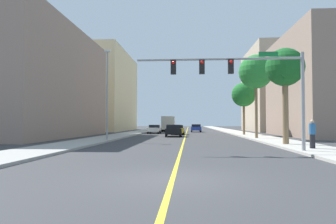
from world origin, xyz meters
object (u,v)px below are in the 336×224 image
Objects in this scene: palm_mid at (256,72)px; car_silver at (177,129)px; delivery_truck at (168,123)px; car_yellow at (178,130)px; car_black at (173,130)px; palm_near at (285,69)px; car_white at (154,129)px; traffic_signal_mast at (243,76)px; pedestrian at (312,134)px; car_blue at (196,128)px; street_lamp at (107,90)px; palm_far at (244,95)px.

palm_mid is 2.15× the size of car_silver.
delivery_truck is at bearing 111.63° from palm_mid.
car_black is at bearing -91.83° from car_yellow.
palm_mid is at bearing 91.55° from palm_near.
car_white is at bearing 127.69° from palm_mid.
car_yellow is at bearing -82.86° from delivery_truck.
traffic_signal_mast is 42.81m from delivery_truck.
car_yellow is at bearing 113.13° from palm_near.
pedestrian is at bearing -75.43° from delivery_truck.
pedestrian is at bearing 113.74° from car_white.
palm_near is at bearing -88.45° from palm_mid.
palm_near reaches higher than traffic_signal_mast.
car_yellow is (0.46, -7.18, 0.00)m from car_silver.
palm_near is at bearing -71.34° from car_silver.
delivery_truck is (-5.29, 3.46, 0.84)m from car_blue.
palm_mid is at bearing -69.87° from delivery_truck.
traffic_signal_mast is 2.24× the size of car_blue.
palm_mid is 1.90× the size of car_white.
pedestrian is (0.43, -3.86, -4.73)m from palm_near.
street_lamp reaches higher than delivery_truck.
palm_mid is 2.11× the size of car_yellow.
traffic_signal_mast reaches higher than delivery_truck.
pedestrian is at bearing -80.47° from car_blue.
traffic_signal_mast is 2.21× the size of car_black.
palm_mid reaches higher than pedestrian.
street_lamp reaches higher than car_white.
traffic_signal_mast reaches higher than car_black.
palm_far is at bearing 16.92° from car_black.
palm_far reaches higher than car_silver.
palm_mid is at bearing -64.22° from car_silver.
car_black is (-3.18, -18.63, 0.03)m from car_blue.
pedestrian is (9.23, -24.46, 0.31)m from car_yellow.
delivery_truck is (-2.44, 16.06, 0.84)m from car_yellow.
car_black is at bearing 147.52° from palm_mid.
delivery_truck is 4.81× the size of pedestrian.
palm_mid is at bearing -35.12° from car_black.
delivery_truck is (3.56, 32.01, -3.21)m from street_lamp.
palm_near is 17.92m from car_black.
car_white is at bearing 106.18° from car_black.
car_silver is at bearing 115.56° from palm_mid.
car_blue is at bearing -130.23° from car_white.
car_white is at bearing -141.10° from car_silver.
street_lamp is 1.17× the size of palm_near.
palm_far is 1.57× the size of car_black.
street_lamp reaches higher than car_blue.
palm_near is 9.00m from palm_mid.
street_lamp is 1.22× the size of palm_far.
street_lamp is 12.11m from car_black.
traffic_signal_mast is 2.13× the size of car_white.
delivery_truck is at bearing 99.69° from traffic_signal_mast.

